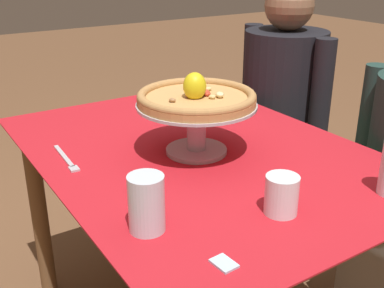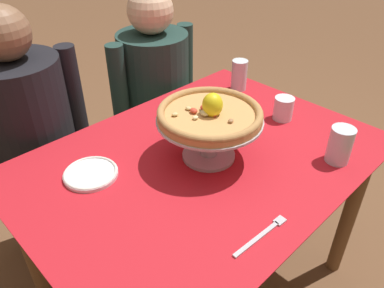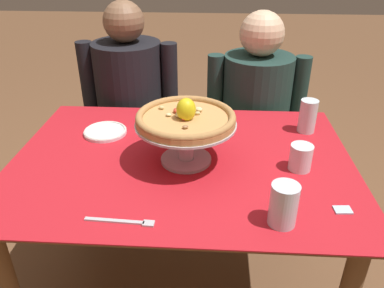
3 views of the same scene
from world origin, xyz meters
TOP-DOWN VIEW (x-y plane):
  - dining_table at (0.00, 0.00)m, footprint 1.21×0.88m
  - pizza_stand at (0.02, -0.01)m, footprint 0.34×0.34m
  - pizza at (0.02, -0.01)m, footprint 0.33×0.33m
  - water_glass_front_right at (0.30, -0.33)m, footprint 0.08×0.08m
  - water_glass_back_right at (0.48, 0.25)m, footprint 0.07×0.07m
  - water_glass_side_right at (0.41, -0.04)m, footprint 0.08×0.08m
  - side_plate at (-0.32, 0.18)m, footprint 0.17×0.17m
  - dinner_fork at (-0.13, -0.35)m, footprint 0.20×0.03m
  - sugar_packet at (0.49, -0.26)m, footprint 0.05×0.04m
  - diner_left at (-0.32, 0.64)m, footprint 0.49×0.34m
  - diner_right at (0.32, 0.65)m, footprint 0.50×0.34m

SIDE VIEW (x-z plane):
  - diner_right at x=0.32m, z-range -0.02..1.11m
  - diner_left at x=-0.32m, z-range -0.02..1.14m
  - dining_table at x=0.00m, z-range 0.25..0.98m
  - sugar_packet at x=0.49m, z-range 0.72..0.73m
  - dinner_fork at x=-0.13m, z-range 0.72..0.73m
  - side_plate at x=-0.32m, z-range 0.72..0.74m
  - water_glass_side_right at x=0.41m, z-range 0.72..0.81m
  - water_glass_front_right at x=0.30m, z-range 0.71..0.84m
  - water_glass_back_right at x=0.48m, z-range 0.71..0.85m
  - pizza_stand at x=0.02m, z-range 0.75..0.89m
  - pizza at x=0.02m, z-range 0.85..0.94m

